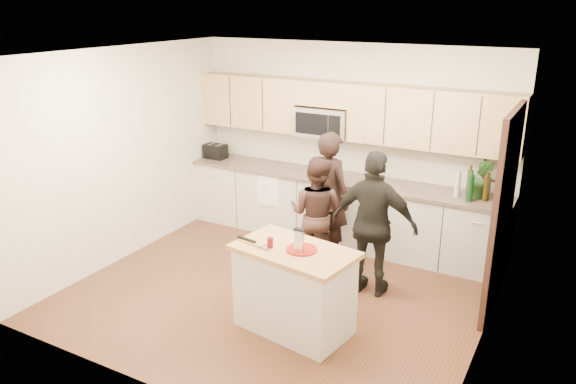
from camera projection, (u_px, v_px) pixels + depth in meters
The scene contains 21 objects.
floor at pixel (278, 292), 6.53m from camera, with size 4.50×4.50×0.00m, color #58331E.
room_shell at pixel (277, 147), 5.97m from camera, with size 4.52×4.02×2.71m.
back_cabinetry at pixel (339, 209), 7.78m from camera, with size 4.50×0.66×0.94m.
upper_cabinetry at pixel (348, 110), 7.44m from camera, with size 4.50×0.33×0.75m.
microwave at pixel (323, 122), 7.63m from camera, with size 0.76×0.41×0.40m.
doorway at pixel (505, 207), 5.89m from camera, with size 0.06×1.25×2.20m.
framed_picture at pixel (496, 167), 6.87m from camera, with size 0.30×0.03×0.38m.
dish_towel at pixel (272, 180), 7.95m from camera, with size 0.34×0.60×0.48m.
island at pixel (294, 289), 5.66m from camera, with size 1.29×0.88×0.90m.
red_plate at pixel (302, 249), 5.48m from camera, with size 0.31×0.31×0.02m, color maroon.
box_grater at pixel (299, 240), 5.39m from camera, with size 0.10×0.06×0.23m.
drink_glass at pixel (270, 243), 5.52m from camera, with size 0.06×0.06×0.10m, color maroon.
cutting_board at pixel (255, 241), 5.66m from camera, with size 0.27×0.18×0.02m, color #A97E46.
tongs at pixel (247, 239), 5.66m from camera, with size 0.23×0.03×0.02m, color black.
knife at pixel (263, 247), 5.50m from camera, with size 0.18×0.02×0.01m, color silver.
toaster at pixel (215, 151), 8.51m from camera, with size 0.33×0.22×0.21m.
bottle_cluster at pixel (476, 184), 6.74m from camera, with size 0.40×0.37×0.39m.
orchid at pixel (481, 178), 6.74m from camera, with size 0.27×0.22×0.49m, color #316D2B.
woman_left at pixel (330, 197), 7.14m from camera, with size 0.62×0.41×1.69m, color black.
woman_center at pixel (316, 214), 6.89m from camera, with size 0.71×0.55×1.45m, color #34201A.
woman_right at pixel (374, 224), 6.26m from camera, with size 0.99×0.41×1.69m, color black.
Camera 1 is at (2.90, -5.03, 3.21)m, focal length 35.00 mm.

